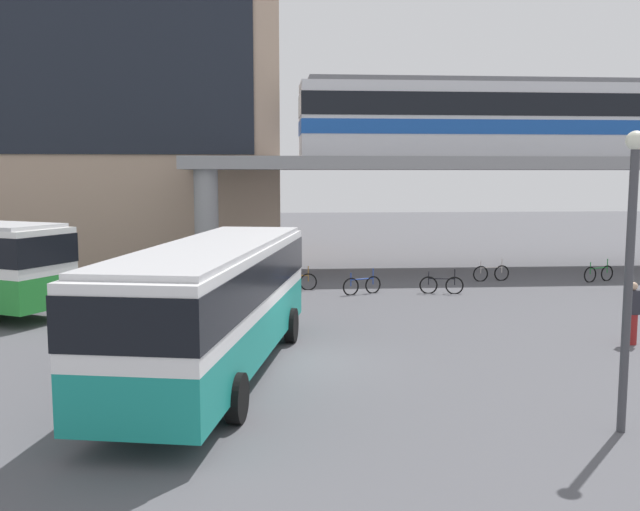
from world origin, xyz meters
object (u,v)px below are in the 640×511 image
object	(u,v)px
train	(489,118)
bicycle_green	(599,274)
bicycle_silver	(491,273)
bicycle_black	(441,285)
bicycle_brown	(296,282)
bus_main	(216,295)
station_building	(53,71)
bicycle_blue	(362,285)
pedestrian_waiting_near_stop	(632,315)

from	to	relation	value
train	bicycle_green	world-z (taller)	train
bicycle_silver	bicycle_black	xyz separation A→B (m)	(-3.12, -3.17, 0.00)
bicycle_green	bicycle_brown	size ratio (longest dim) A/B	0.95
bicycle_silver	bus_main	bearing A→B (deg)	-129.01
train	bicycle_silver	bearing A→B (deg)	-104.03
bicycle_black	bicycle_silver	bearing A→B (deg)	45.48
station_building	bicycle_silver	distance (m)	27.71
station_building	bicycle_blue	xyz separation A→B (m)	(16.28, -15.06, -10.49)
bus_main	bicycle_silver	xyz separation A→B (m)	(11.44, 14.12, -1.63)
bicycle_black	bicycle_green	world-z (taller)	same
station_building	pedestrian_waiting_near_stop	size ratio (longest dim) A/B	14.58
bicycle_silver	bicycle_green	bearing A→B (deg)	-6.35
bicycle_blue	pedestrian_waiting_near_stop	bearing A→B (deg)	-53.57
bicycle_black	bicycle_brown	xyz separation A→B (m)	(-5.89, 1.31, 0.00)
bicycle_silver	train	bearing A→B (deg)	75.97
bicycle_silver	bicycle_blue	xyz separation A→B (m)	(-6.37, -3.02, 0.00)
bicycle_blue	bicycle_green	bearing A→B (deg)	12.53
station_building	pedestrian_waiting_near_stop	distance (m)	34.55
bicycle_green	station_building	bearing A→B (deg)	155.41
train	bicycle_brown	distance (m)	13.59
bicycle_brown	pedestrian_waiting_near_stop	size ratio (longest dim) A/B	0.99
station_building	pedestrian_waiting_near_stop	xyz separation A→B (m)	(22.83, -23.93, -10.00)
bus_main	train	bearing A→B (deg)	55.37
station_building	bus_main	bearing A→B (deg)	-66.80
pedestrian_waiting_near_stop	bicycle_green	bearing A→B (deg)	67.80
bicycle_green	pedestrian_waiting_near_stop	size ratio (longest dim) A/B	0.94
bicycle_black	bicycle_green	size ratio (longest dim) A/B	1.05
bicycle_blue	bicycle_black	world-z (taller)	same
train	bicycle_green	xyz separation A→B (m)	(3.86, -4.36, -7.28)
bus_main	bicycle_silver	distance (m)	18.25
bicycle_blue	pedestrian_waiting_near_stop	size ratio (longest dim) A/B	0.92
bus_main	pedestrian_waiting_near_stop	world-z (taller)	bus_main
bicycle_silver	bicycle_black	distance (m)	4.45
bicycle_blue	bicycle_black	size ratio (longest dim) A/B	0.94
bicycle_blue	pedestrian_waiting_near_stop	distance (m)	11.04
bicycle_silver	bicycle_green	world-z (taller)	same
bus_main	bicycle_black	size ratio (longest dim) A/B	6.38
train	station_building	bearing A→B (deg)	160.82
bus_main	bicycle_blue	xyz separation A→B (m)	(5.07, 11.10, -1.63)
pedestrian_waiting_near_stop	train	bearing A→B (deg)	87.19
pedestrian_waiting_near_stop	bicycle_blue	bearing A→B (deg)	126.43
station_building	bicycle_black	size ratio (longest dim) A/B	14.81
bicycle_brown	train	bearing A→B (deg)	29.70
station_building	train	xyz separation A→B (m)	(23.60, -8.21, -3.21)
bicycle_blue	bicycle_brown	xyz separation A→B (m)	(-2.64, 1.16, 0.00)
bicycle_blue	bicycle_brown	world-z (taller)	same
bus_main	bicycle_silver	bearing A→B (deg)	50.99
train	bus_main	xyz separation A→B (m)	(-12.39, -17.95, -5.65)
bicycle_silver	bicycle_brown	world-z (taller)	same
train	pedestrian_waiting_near_stop	world-z (taller)	train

